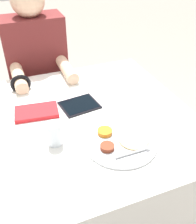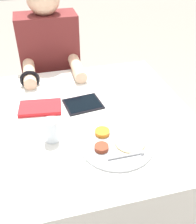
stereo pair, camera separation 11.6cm
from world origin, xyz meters
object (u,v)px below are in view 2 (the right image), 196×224
tablet_device (83,104)px  red_notebook (40,108)px  drinking_glass (51,130)px  person_diner (53,82)px  thali_tray (116,143)px

tablet_device → red_notebook: bearing=176.7°
drinking_glass → person_diner: bearing=84.7°
thali_tray → drinking_glass: 0.27m
thali_tray → red_notebook: 0.44m
red_notebook → person_diner: bearing=79.2°
red_notebook → person_diner: (0.11, 0.56, -0.17)m
red_notebook → drinking_glass: bearing=-82.1°
thali_tray → drinking_glass: size_ratio=3.03×
person_diner → drinking_glass: size_ratio=12.29×
tablet_device → drinking_glass: drinking_glass is taller
thali_tray → red_notebook: (-0.28, 0.33, 0.00)m
red_notebook → person_diner: size_ratio=0.17×
red_notebook → tablet_device: (0.21, -0.01, -0.00)m
drinking_glass → red_notebook: bearing=97.9°
red_notebook → drinking_glass: 0.24m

